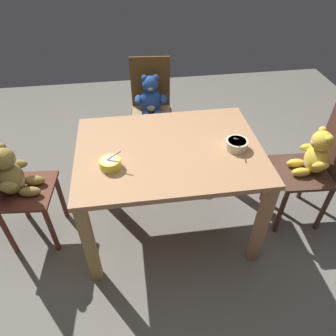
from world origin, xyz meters
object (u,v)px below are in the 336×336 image
object	(u,v)px
dining_table	(169,162)
teddy_chair_near_left	(14,180)
teddy_chair_far_center	(151,107)
teddy_chair_near_right	(314,160)
porridge_bowl_yellow_near_left	(110,163)
porridge_bowl_cream_near_right	(237,144)

from	to	relation	value
dining_table	teddy_chair_near_left	distance (m)	1.03
teddy_chair_far_center	teddy_chair_near_left	xyz separation A→B (m)	(-0.99, -0.81, -0.01)
teddy_chair_near_right	porridge_bowl_yellow_near_left	distance (m)	1.42
teddy_chair_far_center	porridge_bowl_yellow_near_left	bearing A→B (deg)	-13.47
teddy_chair_far_center	porridge_bowl_yellow_near_left	world-z (taller)	teddy_chair_far_center
porridge_bowl_cream_near_right	porridge_bowl_yellow_near_left	size ratio (longest dim) A/B	1.02
teddy_chair_far_center	teddy_chair_near_right	size ratio (longest dim) A/B	1.00
teddy_chair_far_center	teddy_chair_near_left	size ratio (longest dim) A/B	1.04
dining_table	teddy_chair_near_right	xyz separation A→B (m)	(1.03, -0.03, -0.08)
dining_table	teddy_chair_far_center	distance (m)	0.86
teddy_chair_near_right	dining_table	bearing A→B (deg)	1.75
dining_table	porridge_bowl_yellow_near_left	xyz separation A→B (m)	(-0.37, -0.13, 0.15)
dining_table	porridge_bowl_yellow_near_left	world-z (taller)	porridge_bowl_yellow_near_left
teddy_chair_near_left	teddy_chair_near_right	xyz separation A→B (m)	(2.05, -0.08, -0.00)
teddy_chair_far_center	teddy_chair_near_right	xyz separation A→B (m)	(1.07, -0.89, -0.01)
dining_table	porridge_bowl_yellow_near_left	size ratio (longest dim) A/B	8.61
teddy_chair_near_right	porridge_bowl_yellow_near_left	size ratio (longest dim) A/B	6.95
teddy_chair_far_center	teddy_chair_near_left	distance (m)	1.28
teddy_chair_far_center	porridge_bowl_yellow_near_left	distance (m)	1.07
porridge_bowl_yellow_near_left	teddy_chair_far_center	bearing A→B (deg)	71.43
teddy_chair_near_left	teddy_chair_near_right	bearing A→B (deg)	2.61
teddy_chair_far_center	teddy_chair_near_right	world-z (taller)	teddy_chair_near_right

